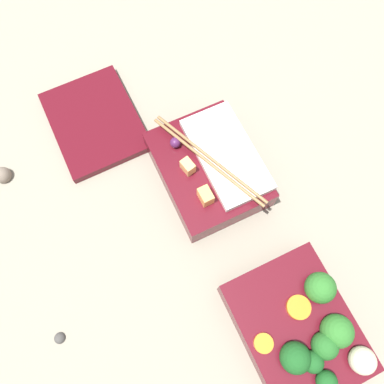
# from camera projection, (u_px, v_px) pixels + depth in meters

# --- Properties ---
(ground_plane) EXTENTS (3.00, 3.00, 0.00)m
(ground_plane) POSITION_uv_depth(u_px,v_px,m) (252.00, 246.00, 0.57)
(ground_plane) COLOR gray
(bento_tray_vegetable) EXTENTS (0.18, 0.14, 0.08)m
(bento_tray_vegetable) POSITION_uv_depth(u_px,v_px,m) (301.00, 329.00, 0.51)
(bento_tray_vegetable) COLOR #510F19
(bento_tray_vegetable) RESTS_ON ground_plane
(bento_tray_rice) EXTENTS (0.20, 0.14, 0.07)m
(bento_tray_rice) POSITION_uv_depth(u_px,v_px,m) (210.00, 168.00, 0.59)
(bento_tray_rice) COLOR #510F19
(bento_tray_rice) RESTS_ON ground_plane
(bento_lid) EXTENTS (0.18, 0.14, 0.01)m
(bento_lid) POSITION_uv_depth(u_px,v_px,m) (95.00, 122.00, 0.64)
(bento_lid) COLOR #510F19
(bento_lid) RESTS_ON ground_plane
(pebble_0) EXTENTS (0.03, 0.03, 0.03)m
(pebble_0) POSITION_uv_depth(u_px,v_px,m) (3.00, 175.00, 0.61)
(pebble_0) COLOR #7A6B5B
(pebble_0) RESTS_ON ground_plane
(pebble_1) EXTENTS (0.02, 0.02, 0.02)m
(pebble_1) POSITION_uv_depth(u_px,v_px,m) (59.00, 339.00, 0.53)
(pebble_1) COLOR #474442
(pebble_1) RESTS_ON ground_plane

